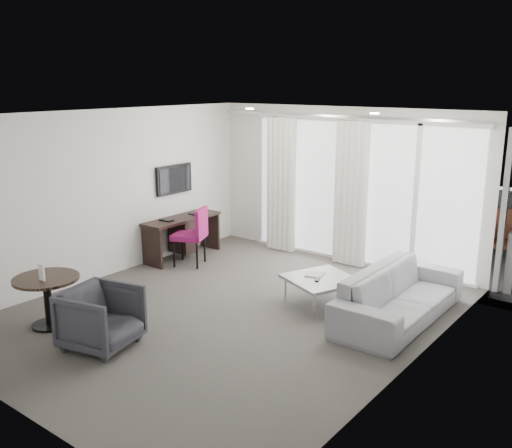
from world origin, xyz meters
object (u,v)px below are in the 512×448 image
Objects in this scene: desk at (182,237)px; sofa at (400,295)px; rattan_chair_b at (501,234)px; tub_armchair at (101,318)px; coffee_table at (321,291)px; rattan_chair_a at (407,232)px; desk_chair at (189,236)px; round_table at (48,302)px.

sofa is at bearing -2.88° from desk.
desk is 5.57m from rattan_chair_b.
tub_armchair reaches higher than coffee_table.
rattan_chair_a reaches higher than desk.
desk_chair reaches higher than tub_armchair.
desk_chair is 2.70m from coffee_table.
round_table is 0.93× the size of coffee_table.
desk is 4.00m from rattan_chair_a.
rattan_chair_a is (2.25, 5.76, 0.05)m from round_table.
desk is 1.54× the size of desk_chair.
tub_armchair is at bearing -120.09° from rattan_chair_a.
desk_chair is 0.43× the size of sofa.
tub_armchair is at bearing -116.77° from coffee_table.
coffee_table is 4.07m from rattan_chair_b.
round_table is at bearing -136.19° from rattan_chair_b.
coffee_table is 1.07× the size of rattan_chair_b.
rattan_chair_b is (1.40, 0.78, 0.04)m from rattan_chair_a.
sofa is (4.13, -0.21, -0.02)m from desk.
coffee_table is at bearing -39.87° from tub_armchair.
rattan_chair_a is (2.59, 2.89, -0.12)m from desk_chair.
rattan_chair_a reaches higher than coffee_table.
desk_chair reaches higher than coffee_table.
desk is at bearing -156.16° from rattan_chair_a.
sofa reaches higher than coffee_table.
desk is 3.19m from round_table.
desk is at bearing 124.70° from desk_chair.
desk is at bearing -158.97° from rattan_chair_b.
tub_armchair is at bearing -129.21° from rattan_chair_b.
desk is 1.74× the size of coffee_table.
tub_armchair is 3.72m from sofa.
coffee_table is at bearing -106.09° from rattan_chair_a.
desk_chair is 2.90m from round_table.
tub_armchair is 1.06× the size of rattan_chair_a.
tub_armchair is 7.01m from rattan_chair_b.
desk_chair is at bearing 176.28° from coffee_table.
round_table is at bearing -129.11° from rattan_chair_a.
rattan_chair_b is at bearing 60.82° from round_table.
rattan_chair_a reaches higher than round_table.
rattan_chair_a is (1.25, 5.71, 0.01)m from tub_armchair.
desk reaches higher than sofa.
coffee_table is at bearing -7.55° from desk.
desk is 4.14m from sofa.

